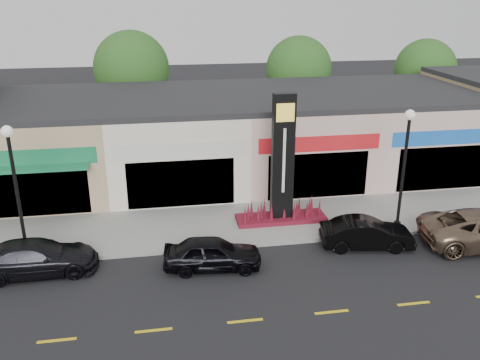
{
  "coord_description": "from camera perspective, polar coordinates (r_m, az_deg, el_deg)",
  "views": [
    {
      "loc": [
        -2.52,
        -16.9,
        10.28
      ],
      "look_at": [
        1.01,
        4.0,
        2.36
      ],
      "focal_mm": 38.0,
      "sensor_mm": 36.0,
      "label": 1
    }
  ],
  "objects": [
    {
      "name": "shop_beige",
      "position": [
        30.04,
        -20.76,
        3.92
      ],
      "size": [
        7.0,
        10.85,
        4.8
      ],
      "color": "tan",
      "rests_on": "ground"
    },
    {
      "name": "shop_pink_w",
      "position": [
        30.52,
        6.01,
        5.4
      ],
      "size": [
        7.0,
        10.01,
        4.8
      ],
      "color": "#C59E96",
      "rests_on": "ground"
    },
    {
      "name": "tree_rear_east",
      "position": [
        42.17,
        20.05,
        11.58
      ],
      "size": [
        4.6,
        4.6,
        6.94
      ],
      "color": "#382619",
      "rests_on": "ground"
    },
    {
      "name": "tree_rear_mid",
      "position": [
        38.28,
        6.61,
        12.24
      ],
      "size": [
        4.8,
        4.8,
        7.29
      ],
      "color": "#382619",
      "rests_on": "ground"
    },
    {
      "name": "sidewalk",
      "position": [
        23.71,
        -2.56,
        -5.03
      ],
      "size": [
        52.0,
        4.3,
        0.15
      ],
      "primitive_type": "cube",
      "color": "gray",
      "rests_on": "ground"
    },
    {
      "name": "tree_rear_west",
      "position": [
        36.78,
        -12.08,
        12.14
      ],
      "size": [
        5.2,
        5.2,
        7.83
      ],
      "color": "#382619",
      "rests_on": "ground"
    },
    {
      "name": "pylon_sign",
      "position": [
        23.23,
        4.76,
        0.25
      ],
      "size": [
        4.2,
        1.3,
        6.0
      ],
      "color": "maroon",
      "rests_on": "sidewalk"
    },
    {
      "name": "shop_cream",
      "position": [
        29.47,
        -7.28,
        4.8
      ],
      "size": [
        7.0,
        10.01,
        4.8
      ],
      "color": "white",
      "rests_on": "ground"
    },
    {
      "name": "shop_pink_e",
      "position": [
        33.06,
        17.85,
        5.7
      ],
      "size": [
        7.0,
        10.01,
        4.8
      ],
      "color": "#C59E96",
      "rests_on": "ground"
    },
    {
      "name": "curb",
      "position": [
        21.72,
        -1.81,
        -7.56
      ],
      "size": [
        52.0,
        0.2,
        0.15
      ],
      "primitive_type": "cube",
      "color": "gray",
      "rests_on": "ground"
    },
    {
      "name": "lamp_east_near",
      "position": [
        23.1,
        18.02,
        2.32
      ],
      "size": [
        0.44,
        0.44,
        5.47
      ],
      "color": "black",
      "rests_on": "sidewalk"
    },
    {
      "name": "lamp_west_near",
      "position": [
        21.28,
        -23.94,
        0.0
      ],
      "size": [
        0.44,
        0.44,
        5.47
      ],
      "color": "black",
      "rests_on": "sidewalk"
    },
    {
      "name": "car_black_conv",
      "position": [
        22.25,
        14.04,
        -5.86
      ],
      "size": [
        1.94,
        4.04,
        1.28
      ],
      "primitive_type": "imported",
      "rotation": [
        0.0,
        0.0,
        1.41
      ],
      "color": "black",
      "rests_on": "ground"
    },
    {
      "name": "car_black_sedan",
      "position": [
        20.07,
        -3.1,
        -8.23
      ],
      "size": [
        1.91,
        3.96,
        1.3
      ],
      "primitive_type": "imported",
      "rotation": [
        0.0,
        0.0,
        1.47
      ],
      "color": "black",
      "rests_on": "ground"
    },
    {
      "name": "ground",
      "position": [
        19.94,
        -0.96,
        -10.55
      ],
      "size": [
        120.0,
        120.0,
        0.0
      ],
      "primitive_type": "plane",
      "color": "black",
      "rests_on": "ground"
    },
    {
      "name": "car_dark_sedan",
      "position": [
        21.2,
        -21.92,
        -8.09
      ],
      "size": [
        2.07,
        4.68,
        1.34
      ],
      "primitive_type": "imported",
      "rotation": [
        0.0,
        0.0,
        1.61
      ],
      "color": "black",
      "rests_on": "ground"
    }
  ]
}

